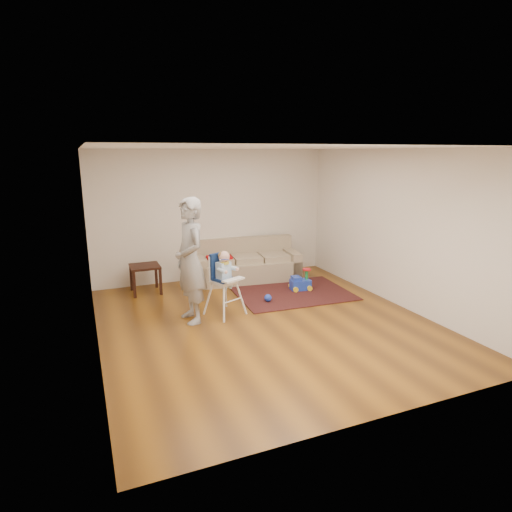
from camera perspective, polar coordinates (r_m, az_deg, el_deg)
name	(u,v)px	position (r m, az deg, el deg)	size (l,w,h in m)	color
ground	(266,322)	(6.88, 1.29, -8.85)	(5.50, 5.50, 0.00)	#523010
room_envelope	(253,201)	(6.88, -0.40, 7.33)	(5.04, 5.52, 2.72)	silver
sofa	(246,260)	(8.97, -1.36, -0.59)	(2.29, 1.16, 0.85)	gray
side_table	(146,279)	(8.47, -14.51, -2.98)	(0.54, 0.54, 0.54)	black
area_rug	(292,293)	(8.27, 4.89, -4.91)	(2.12, 1.59, 0.02)	black
ride_on_toy	(300,279)	(8.39, 5.95, -3.10)	(0.38, 0.27, 0.42)	blue
toy_ball	(268,298)	(7.73, 1.60, -5.60)	(0.13, 0.13, 0.13)	blue
high_chair	(225,284)	(7.06, -4.22, -3.76)	(0.67, 0.67, 1.09)	white
adult	(190,261)	(6.73, -8.77, -0.65)	(0.72, 0.47, 1.98)	gray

